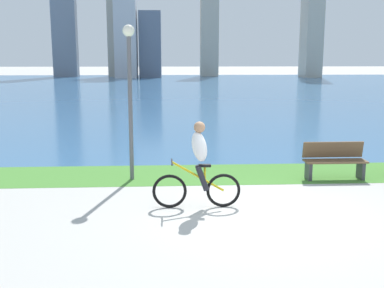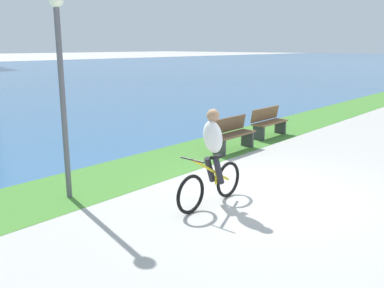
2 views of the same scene
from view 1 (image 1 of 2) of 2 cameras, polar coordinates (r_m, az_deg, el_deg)
ground_plane at (r=8.85m, az=8.38°, el=-8.75°), size 300.00×300.00×0.00m
grass_strip_bayside at (r=11.83m, az=5.37°, el=-3.69°), size 120.00×2.11×0.01m
bay_water_surface at (r=46.54m, az=-0.99°, el=7.03°), size 300.00×68.06×0.00m
cyclist_lead at (r=8.99m, az=0.81°, el=-2.73°), size 1.74×0.52×1.72m
bench_near_path at (r=11.77m, az=17.22°, el=-1.98°), size 1.50×0.47×0.90m
lamppost_tall at (r=11.00m, az=-7.73°, el=7.96°), size 0.28×0.28×3.68m
city_skyline_far_shore at (r=72.34m, az=-2.86°, el=15.19°), size 40.55×9.00×22.01m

